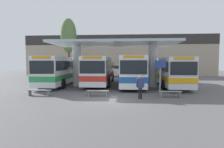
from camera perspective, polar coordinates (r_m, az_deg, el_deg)
name	(u,v)px	position (r m, az deg, el deg)	size (l,w,h in m)	color
ground_plane	(108,100)	(12.62, -1.31, -8.43)	(100.00, 100.00, 0.00)	#565456
townhouse_backdrop	(119,52)	(36.65, 2.24, 7.21)	(40.00, 0.58, 8.49)	tan
station_canopy	(114,50)	(19.77, 0.68, 7.80)	(13.58, 6.07, 4.94)	silver
transit_bus_left_bay	(62,70)	(22.17, -15.91, 1.40)	(2.86, 11.27, 3.29)	white
transit_bus_center_bay	(101,69)	(22.28, -3.62, 1.55)	(2.85, 12.32, 3.28)	white
transit_bus_right_bay	(132,70)	(20.37, 6.40, 1.36)	(2.88, 10.50, 3.32)	white
transit_bus_far_right_bay	(169,70)	(21.25, 18.08, 1.11)	(2.89, 11.07, 3.18)	silver
waiting_bench_near_pillar	(98,92)	(13.94, -4.69, -5.85)	(1.76, 0.44, 0.46)	gray
waiting_bench_mid_platform	(170,93)	(14.23, 18.44, -5.84)	(1.73, 0.44, 0.46)	gray
waiting_bench_far_platform	(39,91)	(15.40, -22.66, -5.19)	(1.98, 0.44, 0.46)	gray
info_sign_platform	(160,70)	(14.41, 15.47, 1.11)	(0.90, 0.09, 2.85)	gray
pedestrian_waiting	(140,85)	(12.98, 9.22, -3.42)	(0.63, 0.39, 1.73)	black
poplar_tree_behind_left	(69,36)	(31.43, -13.98, 11.89)	(2.67, 2.67, 10.24)	#473A2B
parked_car_street	(112,71)	(33.23, 0.14, 0.87)	(4.51, 2.11, 2.16)	#B2B7BC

